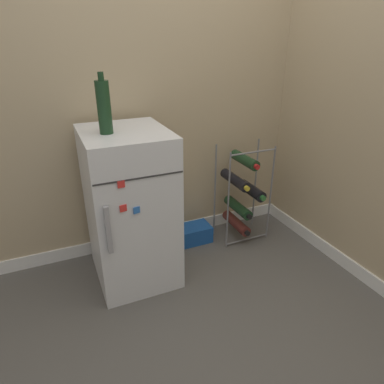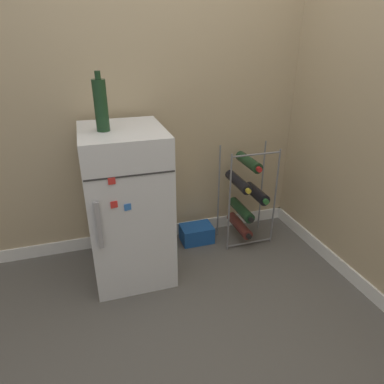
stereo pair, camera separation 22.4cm
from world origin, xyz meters
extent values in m
plane|color=#56544F|center=(0.00, 0.00, 0.00)|extent=(14.00, 14.00, 0.00)
cube|color=tan|center=(0.00, 0.74, 1.25)|extent=(6.61, 0.06, 2.50)
cube|color=white|center=(0.00, 0.70, 0.04)|extent=(6.61, 0.01, 0.09)
cube|color=silver|center=(-0.48, 0.38, 0.47)|extent=(0.47, 0.54, 0.94)
cube|color=#2D2D2D|center=(-0.48, 0.10, 0.76)|extent=(0.46, 0.00, 0.01)
cube|color=#9E9EA3|center=(-0.67, 0.09, 0.52)|extent=(0.02, 0.02, 0.27)
cube|color=red|center=(-0.58, 0.10, 0.75)|extent=(0.04, 0.01, 0.04)
cube|color=blue|center=(-0.51, 0.10, 0.59)|extent=(0.04, 0.01, 0.04)
cube|color=red|center=(-0.58, 0.10, 0.62)|extent=(0.04, 0.01, 0.04)
cylinder|color=slate|center=(0.20, 0.39, 0.36)|extent=(0.01, 0.01, 0.72)
cylinder|color=slate|center=(0.55, 0.39, 0.36)|extent=(0.01, 0.01, 0.72)
cylinder|color=slate|center=(0.20, 0.59, 0.36)|extent=(0.01, 0.01, 0.72)
cylinder|color=slate|center=(0.55, 0.59, 0.36)|extent=(0.01, 0.01, 0.72)
cylinder|color=slate|center=(0.37, 0.39, 0.02)|extent=(0.35, 0.01, 0.01)
cylinder|color=slate|center=(0.37, 0.39, 0.70)|extent=(0.35, 0.01, 0.01)
cylinder|color=#56231E|center=(0.33, 0.49, 0.12)|extent=(0.07, 0.29, 0.07)
cylinder|color=black|center=(0.33, 0.33, 0.12)|extent=(0.04, 0.02, 0.04)
cylinder|color=#19381E|center=(0.34, 0.49, 0.25)|extent=(0.07, 0.29, 0.07)
cylinder|color=black|center=(0.34, 0.33, 0.25)|extent=(0.04, 0.02, 0.04)
cylinder|color=black|center=(0.45, 0.49, 0.36)|extent=(0.08, 0.26, 0.08)
cylinder|color=#2D7033|center=(0.45, 0.35, 0.36)|extent=(0.04, 0.02, 0.04)
cylinder|color=black|center=(0.30, 0.49, 0.47)|extent=(0.07, 0.30, 0.07)
cylinder|color=gold|center=(0.30, 0.33, 0.47)|extent=(0.03, 0.02, 0.03)
cylinder|color=#19381E|center=(0.37, 0.49, 0.61)|extent=(0.07, 0.28, 0.07)
cylinder|color=red|center=(0.37, 0.34, 0.61)|extent=(0.03, 0.02, 0.03)
cube|color=#194C9E|center=(0.02, 0.56, 0.06)|extent=(0.23, 0.16, 0.12)
cylinder|color=#19381E|center=(-0.58, 0.36, 1.07)|extent=(0.07, 0.07, 0.27)
cylinder|color=#19381E|center=(-0.58, 0.36, 1.22)|extent=(0.03, 0.03, 0.04)
camera|label=1|loc=(-0.88, -1.43, 1.41)|focal=32.00mm
camera|label=2|loc=(-0.67, -1.51, 1.41)|focal=32.00mm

